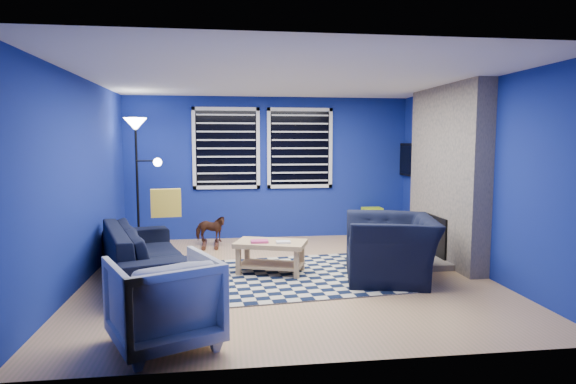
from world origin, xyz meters
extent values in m
plane|color=tan|center=(0.00, 0.00, 0.00)|extent=(5.00, 5.00, 0.00)
plane|color=white|center=(0.00, 0.00, 2.50)|extent=(5.00, 5.00, 0.00)
plane|color=navy|center=(0.00, 2.50, 1.25)|extent=(5.00, 0.00, 5.00)
plane|color=navy|center=(-2.50, 0.00, 1.25)|extent=(0.00, 5.00, 5.00)
plane|color=navy|center=(2.50, 0.00, 1.25)|extent=(0.00, 5.00, 5.00)
cube|color=gray|center=(2.37, 0.50, 1.25)|extent=(0.26, 2.00, 2.50)
cube|color=black|center=(2.23, 0.50, 0.35)|extent=(0.04, 0.70, 0.60)
cube|color=gray|center=(2.10, 0.50, 0.04)|extent=(0.50, 1.20, 0.08)
cube|color=black|center=(-0.75, 2.48, 1.60)|extent=(1.05, 0.02, 1.30)
cube|color=white|center=(-0.75, 2.47, 2.28)|extent=(1.17, 0.05, 0.06)
cube|color=white|center=(-0.75, 2.47, 0.92)|extent=(1.17, 0.05, 0.06)
cube|color=black|center=(0.55, 2.48, 1.60)|extent=(1.05, 0.02, 1.30)
cube|color=white|center=(0.55, 2.47, 2.28)|extent=(1.17, 0.05, 0.06)
cube|color=white|center=(0.55, 2.47, 0.92)|extent=(1.17, 0.05, 0.06)
cube|color=black|center=(2.45, 2.00, 1.40)|extent=(0.06, 1.00, 0.58)
cube|color=black|center=(2.42, 2.00, 1.40)|extent=(0.01, 0.92, 0.50)
cube|color=black|center=(0.07, -0.07, 0.01)|extent=(2.69, 2.25, 0.02)
imported|color=black|center=(-1.75, 0.04, 0.34)|extent=(2.48, 1.56, 0.68)
imported|color=black|center=(1.26, -0.33, 0.39)|extent=(1.41, 1.30, 0.79)
imported|color=gray|center=(-1.30, -2.00, 0.38)|extent=(1.09, 1.11, 0.77)
imported|color=#402214|center=(-1.03, 1.86, 0.29)|extent=(0.37, 0.57, 0.44)
cube|color=tan|center=(-0.20, 0.10, 0.40)|extent=(1.01, 0.78, 0.06)
cube|color=tan|center=(-0.20, 0.10, 0.12)|extent=(0.91, 0.68, 0.03)
cube|color=#C13775|center=(-0.35, 0.05, 0.44)|extent=(0.26, 0.22, 0.03)
cube|color=silver|center=(-0.05, -0.02, 0.44)|extent=(0.21, 0.18, 0.03)
cube|color=tan|center=(-0.58, -0.10, 0.19)|extent=(0.08, 0.08, 0.36)
cube|color=tan|center=(0.18, -0.10, 0.19)|extent=(0.08, 0.08, 0.36)
cube|color=tan|center=(-0.58, 0.30, 0.19)|extent=(0.08, 0.08, 0.36)
cube|color=tan|center=(0.18, 0.30, 0.19)|extent=(0.08, 0.08, 0.36)
cube|color=tan|center=(1.83, 2.25, 0.22)|extent=(0.60, 0.47, 0.45)
cube|color=black|center=(1.83, 2.25, 0.22)|extent=(0.53, 0.42, 0.36)
cube|color=#A9CD18|center=(1.83, 2.25, 0.49)|extent=(0.39, 0.33, 0.09)
cylinder|color=black|center=(-2.15, 1.76, 0.02)|extent=(0.26, 0.26, 0.03)
cylinder|color=black|center=(-2.15, 1.76, 0.98)|extent=(0.04, 0.04, 1.94)
cone|color=white|center=(-2.15, 1.76, 1.98)|extent=(0.35, 0.35, 0.20)
sphere|color=white|center=(-1.82, 1.71, 1.40)|extent=(0.13, 0.13, 0.13)
cube|color=gold|center=(-1.60, 0.76, 0.87)|extent=(0.42, 0.18, 0.39)
camera|label=1|loc=(-0.78, -6.01, 1.72)|focal=30.00mm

